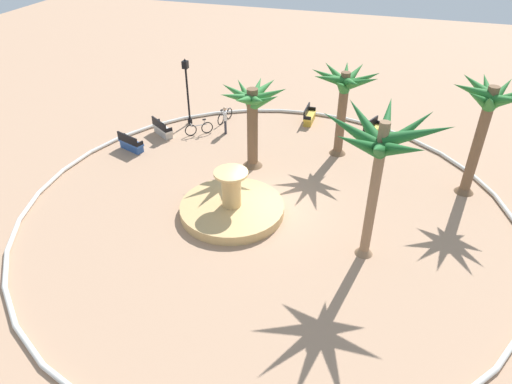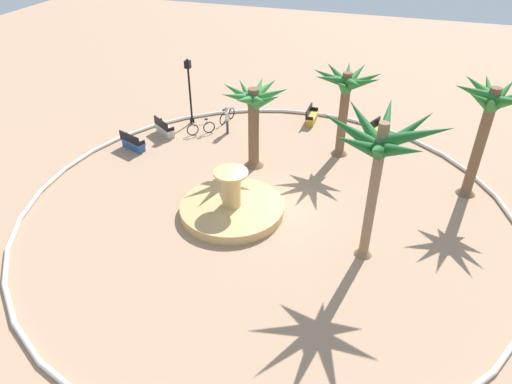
# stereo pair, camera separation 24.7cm
# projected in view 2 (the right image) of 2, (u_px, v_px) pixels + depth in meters

# --- Properties ---
(ground_plane) EXTENTS (80.00, 80.00, 0.00)m
(ground_plane) POSITION_uv_depth(u_px,v_px,m) (266.00, 209.00, 21.44)
(ground_plane) COLOR tan
(plaza_curb) EXTENTS (22.18, 22.18, 0.20)m
(plaza_curb) POSITION_uv_depth(u_px,v_px,m) (266.00, 207.00, 21.38)
(plaza_curb) COLOR silver
(plaza_curb) RESTS_ON ground
(fountain) EXTENTS (4.71, 4.71, 2.17)m
(fountain) POSITION_uv_depth(u_px,v_px,m) (232.00, 207.00, 21.04)
(fountain) COLOR tan
(fountain) RESTS_ON ground
(palm_tree_near_fountain) EXTENTS (4.63, 4.58, 6.09)m
(palm_tree_near_fountain) POSITION_uv_depth(u_px,v_px,m) (380.00, 148.00, 16.16)
(palm_tree_near_fountain) COLOR #8E6B4C
(palm_tree_near_fountain) RESTS_ON ground
(palm_tree_by_curb) EXTENTS (3.49, 3.50, 4.54)m
(palm_tree_by_curb) POSITION_uv_depth(u_px,v_px,m) (254.00, 108.00, 22.94)
(palm_tree_by_curb) COLOR brown
(palm_tree_by_curb) RESTS_ON ground
(palm_tree_mid_plaza) EXTENTS (3.47, 3.39, 5.63)m
(palm_tree_mid_plaza) POSITION_uv_depth(u_px,v_px,m) (490.00, 112.00, 20.15)
(palm_tree_mid_plaza) COLOR brown
(palm_tree_mid_plaza) RESTS_ON ground
(palm_tree_far_side) EXTENTS (3.65, 3.56, 4.89)m
(palm_tree_far_side) POSITION_uv_depth(u_px,v_px,m) (346.00, 90.00, 23.77)
(palm_tree_far_side) COLOR brown
(palm_tree_far_side) RESTS_ON ground
(bench_east) EXTENTS (1.67, 1.02, 1.00)m
(bench_east) POSITION_uv_depth(u_px,v_px,m) (133.00, 144.00, 26.10)
(bench_east) COLOR #335BA8
(bench_east) RESTS_ON ground
(bench_west) EXTENTS (1.60, 1.32, 1.00)m
(bench_west) POSITION_uv_depth(u_px,v_px,m) (165.00, 129.00, 27.63)
(bench_west) COLOR beige
(bench_west) RESTS_ON ground
(bench_north) EXTENTS (1.10, 1.67, 1.00)m
(bench_north) POSITION_uv_depth(u_px,v_px,m) (374.00, 131.00, 27.38)
(bench_north) COLOR gold
(bench_north) RESTS_ON ground
(bench_southeast) EXTENTS (0.51, 1.60, 1.00)m
(bench_southeast) POSITION_uv_depth(u_px,v_px,m) (311.00, 117.00, 29.03)
(bench_southeast) COLOR gold
(bench_southeast) RESTS_ON ground
(lamppost) EXTENTS (0.32, 0.32, 4.09)m
(lamppost) POSITION_uv_depth(u_px,v_px,m) (189.00, 86.00, 27.87)
(lamppost) COLOR black
(lamppost) RESTS_ON ground
(bicycle_red_frame) EXTENTS (1.39, 1.11, 0.94)m
(bicycle_red_frame) POSITION_uv_depth(u_px,v_px,m) (201.00, 128.00, 27.66)
(bicycle_red_frame) COLOR black
(bicycle_red_frame) RESTS_ON ground
(bicycle_by_lamppost) EXTENTS (0.49, 1.70, 0.94)m
(bicycle_by_lamppost) POSITION_uv_depth(u_px,v_px,m) (227.00, 116.00, 29.13)
(bicycle_by_lamppost) COLOR black
(bicycle_by_lamppost) RESTS_ON ground
(person_cyclist_helmet) EXTENTS (0.32, 0.50, 1.68)m
(person_cyclist_helmet) POSITION_uv_depth(u_px,v_px,m) (227.00, 119.00, 27.47)
(person_cyclist_helmet) COLOR #33333D
(person_cyclist_helmet) RESTS_ON ground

